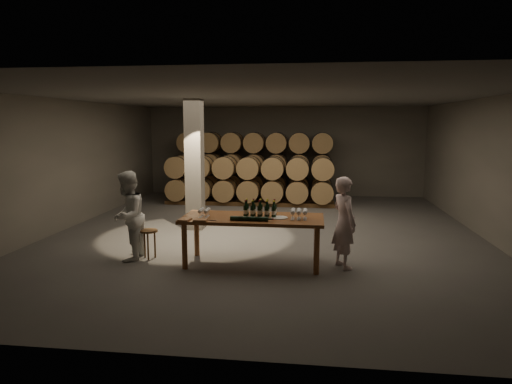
# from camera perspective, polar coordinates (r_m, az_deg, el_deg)

# --- Properties ---
(room) EXTENTS (12.00, 12.00, 12.00)m
(room) POSITION_cam_1_polar(r_m,az_deg,el_deg) (11.30, -7.68, 3.36)
(room) COLOR #53504E
(room) RESTS_ON ground
(tasting_table) EXTENTS (2.60, 1.10, 0.90)m
(tasting_table) POSITION_cam_1_polar(r_m,az_deg,el_deg) (8.44, -0.43, -3.83)
(tasting_table) COLOR brown
(tasting_table) RESTS_ON ground
(barrel_stack_back) EXTENTS (5.48, 0.95, 2.31)m
(barrel_stack_back) POSITION_cam_1_polar(r_m,az_deg,el_deg) (16.07, -0.14, 3.51)
(barrel_stack_back) COLOR brown
(barrel_stack_back) RESTS_ON ground
(barrel_stack_front) EXTENTS (5.48, 0.95, 1.57)m
(barrel_stack_front) POSITION_cam_1_polar(r_m,az_deg,el_deg) (14.72, -0.85, 1.60)
(barrel_stack_front) COLOR brown
(barrel_stack_front) RESTS_ON ground
(bottle_cluster) EXTENTS (0.60, 0.23, 0.32)m
(bottle_cluster) POSITION_cam_1_polar(r_m,az_deg,el_deg) (8.43, 0.51, -2.34)
(bottle_cluster) COLOR black
(bottle_cluster) RESTS_ON tasting_table
(lying_bottles) EXTENTS (0.77, 0.08, 0.08)m
(lying_bottles) POSITION_cam_1_polar(r_m,az_deg,el_deg) (8.07, -0.78, -3.35)
(lying_bottles) COLOR black
(lying_bottles) RESTS_ON tasting_table
(glass_cluster_left) EXTENTS (0.19, 0.30, 0.16)m
(glass_cluster_left) POSITION_cam_1_polar(r_m,az_deg,el_deg) (8.48, -6.49, -2.34)
(glass_cluster_left) COLOR silver
(glass_cluster_left) RESTS_ON tasting_table
(glass_cluster_right) EXTENTS (0.31, 0.31, 0.18)m
(glass_cluster_right) POSITION_cam_1_polar(r_m,az_deg,el_deg) (8.27, 5.40, -2.47)
(glass_cluster_right) COLOR silver
(glass_cluster_right) RESTS_ON tasting_table
(plate) EXTENTS (0.31, 0.31, 0.02)m
(plate) POSITION_cam_1_polar(r_m,az_deg,el_deg) (8.33, 2.94, -3.22)
(plate) COLOR silver
(plate) RESTS_ON tasting_table
(notebook_near) EXTENTS (0.24, 0.19, 0.03)m
(notebook_near) POSITION_cam_1_polar(r_m,az_deg,el_deg) (8.15, -6.96, -3.50)
(notebook_near) COLOR #945E36
(notebook_near) RESTS_ON tasting_table
(notebook_corner) EXTENTS (0.22, 0.27, 0.02)m
(notebook_corner) POSITION_cam_1_polar(r_m,az_deg,el_deg) (8.26, -8.91, -3.39)
(notebook_corner) COLOR #945E36
(notebook_corner) RESTS_ON tasting_table
(pen) EXTENTS (0.14, 0.03, 0.01)m
(pen) POSITION_cam_1_polar(r_m,az_deg,el_deg) (8.14, -5.47, -3.56)
(pen) COLOR black
(pen) RESTS_ON tasting_table
(stool) EXTENTS (0.34, 0.34, 0.57)m
(stool) POSITION_cam_1_polar(r_m,az_deg,el_deg) (9.11, -13.25, -5.27)
(stool) COLOR brown
(stool) RESTS_ON ground
(person_man) EXTENTS (0.64, 0.73, 1.67)m
(person_man) POSITION_cam_1_polar(r_m,az_deg,el_deg) (8.41, 10.95, -3.77)
(person_man) COLOR beige
(person_man) RESTS_ON ground
(person_woman) EXTENTS (0.69, 0.87, 1.72)m
(person_woman) POSITION_cam_1_polar(r_m,az_deg,el_deg) (9.05, -15.74, -2.90)
(person_woman) COLOR white
(person_woman) RESTS_ON ground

